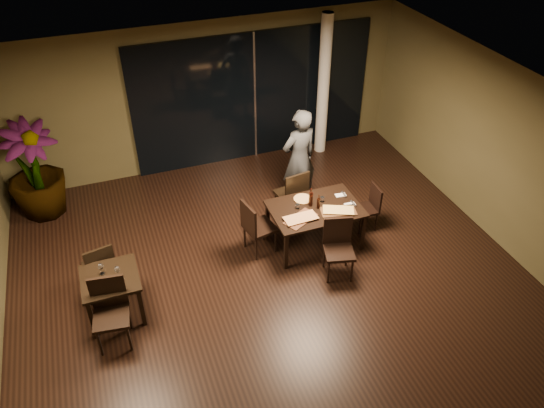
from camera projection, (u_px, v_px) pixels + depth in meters
The scene contains 31 objects.
ground at pixel (276, 287), 8.35m from camera, with size 8.00×8.00×0.00m, color black.
wall_back at pixel (205, 96), 10.52m from camera, with size 8.00×0.10×3.00m, color #4D4729.
wall_right at pixel (510, 160), 8.58m from camera, with size 0.10×8.00×3.00m, color #4D4729.
ceiling at pixel (277, 114), 6.56m from camera, with size 8.00×8.00×0.04m, color silver.
window_panel at pixel (254, 97), 10.82m from camera, with size 5.00×0.06×2.70m, color black.
column at pixel (323, 86), 10.88m from camera, with size 0.24×0.24×3.00m, color white.
main_table at pixel (315, 211), 8.83m from camera, with size 1.50×1.00×0.75m.
side_table at pixel (111, 284), 7.55m from camera, with size 0.80×0.80×0.75m.
chair_main_far at pixel (293, 193), 9.44m from camera, with size 0.55×0.55×1.03m.
chair_main_near at pixel (338, 244), 8.35m from camera, with size 0.56×0.56×0.99m.
chair_main_left at pixel (255, 225), 8.71m from camera, with size 0.56×0.56×1.01m.
chair_main_right at pixel (369, 205), 9.32m from camera, with size 0.40×0.40×0.84m.
chair_side_far at pixel (100, 266), 7.99m from camera, with size 0.52×0.52×0.94m.
chair_side_near at pixel (110, 308), 7.23m from camera, with size 0.54×0.54×1.05m.
diner at pixel (299, 159), 9.61m from camera, with size 0.66×0.44×1.94m, color #2E3033.
potted_plant at pixel (34, 171), 9.41m from camera, with size 0.99×0.99×1.81m, color #1C4717.
pizza_board_left at pixel (301, 219), 8.53m from camera, with size 0.56×0.28×0.01m, color #4D2A19.
pizza_board_right at pixel (338, 211), 8.70m from camera, with size 0.58×0.29×0.01m, color #4A2D18.
oblong_pizza_left at pixel (301, 218), 8.52m from camera, with size 0.52×0.24×0.02m, color maroon, non-canonical shape.
oblong_pizza_right at pixel (338, 210), 8.69m from camera, with size 0.49×0.22×0.02m, color maroon, non-canonical shape.
round_pizza at pixel (303, 199), 8.97m from camera, with size 0.30×0.30×0.01m, color red.
bottle_a at pixel (311, 199), 8.76m from camera, with size 0.06×0.06×0.27m, color black, non-canonical shape.
bottle_b at pixel (319, 202), 8.71m from camera, with size 0.06×0.06×0.25m, color black, non-canonical shape.
bottle_c at pixel (311, 196), 8.78m from camera, with size 0.07×0.07×0.31m, color black, non-canonical shape.
tumbler_left at pixel (298, 206), 8.75m from camera, with size 0.07×0.07×0.08m, color white.
tumbler_right at pixel (322, 199), 8.91m from camera, with size 0.07×0.07×0.09m, color white.
napkin_near at pixel (350, 205), 8.85m from camera, with size 0.18×0.10×0.01m, color white.
napkin_far at pixel (341, 195), 9.06m from camera, with size 0.18×0.10×0.01m, color white.
wine_glass_a at pixel (101, 269), 7.48m from camera, with size 0.08×0.08×0.18m, color white, non-canonical shape.
wine_glass_b at pixel (118, 272), 7.43m from camera, with size 0.08×0.08×0.18m, color white, non-canonical shape.
side_napkin at pixel (114, 284), 7.35m from camera, with size 0.18×0.11×0.01m, color white.
Camera 1 is at (-2.09, -5.55, 6.03)m, focal length 35.00 mm.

